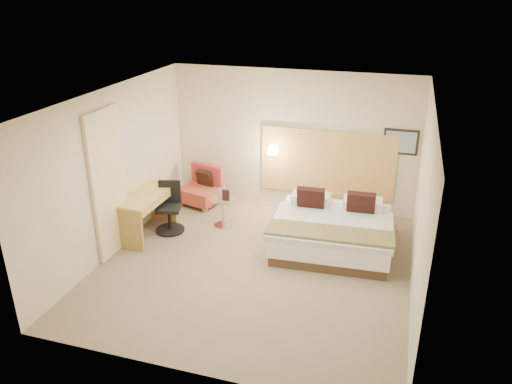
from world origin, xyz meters
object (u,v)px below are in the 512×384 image
(bed, at_px, (333,229))
(side_table, at_px, (223,211))
(desk_chair, at_px, (170,211))
(lounge_chair, at_px, (202,190))
(desk, at_px, (147,203))

(bed, distance_m, side_table, 2.06)
(bed, relative_size, desk_chair, 2.25)
(desk_chair, bearing_deg, lounge_chair, 85.18)
(lounge_chair, distance_m, side_table, 1.10)
(bed, height_order, desk, bed)
(lounge_chair, bearing_deg, desk, -104.61)
(bed, distance_m, lounge_chair, 2.97)
(side_table, bearing_deg, lounge_chair, 132.75)
(bed, distance_m, desk, 3.25)
(lounge_chair, height_order, side_table, lounge_chair)
(side_table, relative_size, desk_chair, 0.59)
(desk_chair, bearing_deg, desk, -137.77)
(lounge_chair, bearing_deg, bed, -19.31)
(lounge_chair, relative_size, desk, 0.68)
(bed, relative_size, lounge_chair, 2.36)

